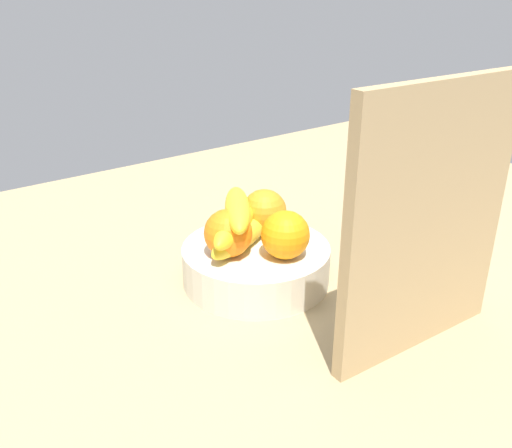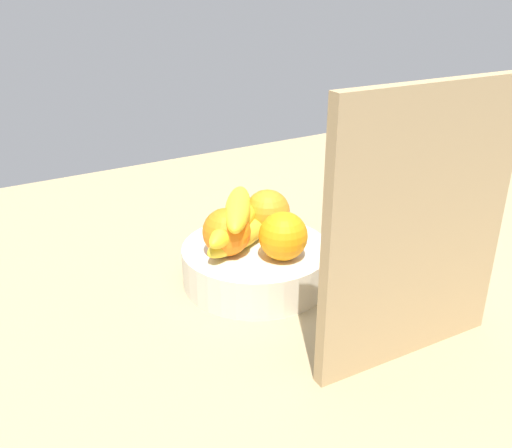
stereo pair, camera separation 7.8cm
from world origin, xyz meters
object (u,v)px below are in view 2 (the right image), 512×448
object	(u,v)px
orange_front_left	(283,236)
fruit_bowl	(256,264)
orange_front_right	(267,212)
banana_bunch	(238,223)
orange_center	(227,232)
cutting_board	(419,230)
thermos_tumbler	(413,208)

from	to	relation	value
orange_front_left	fruit_bowl	bearing A→B (deg)	-74.89
orange_front_right	banana_bunch	distance (cm)	7.14
orange_front_left	orange_center	distance (cm)	8.82
orange_center	banana_bunch	bearing A→B (deg)	-154.95
orange_center	cutting_board	xyz separation A→B (cm)	(-12.54, 26.65, 7.93)
orange_center	thermos_tumbler	bearing A→B (deg)	169.80
fruit_bowl	banana_bunch	size ratio (longest dim) A/B	1.36
banana_bunch	cutting_board	bearing A→B (deg)	109.03
orange_front_right	thermos_tumbler	size ratio (longest dim) A/B	0.42
thermos_tumbler	orange_front_right	bearing A→B (deg)	-21.57
orange_front_right	orange_center	xyz separation A→B (cm)	(9.68, 3.49, 0.00)
orange_center	cutting_board	distance (cm)	30.51
fruit_bowl	orange_center	world-z (taller)	orange_center
orange_center	cutting_board	bearing A→B (deg)	115.20
cutting_board	banana_bunch	bearing A→B (deg)	-68.29
orange_front_left	orange_center	world-z (taller)	same
banana_bunch	thermos_tumbler	world-z (taller)	thermos_tumbler
orange_center	cutting_board	size ratio (longest dim) A/B	0.21
fruit_bowl	orange_front_right	xyz separation A→B (cm)	(-4.48, -3.68, 6.93)
fruit_bowl	banana_bunch	bearing A→B (deg)	-33.48
fruit_bowl	orange_center	size ratio (longest dim) A/B	3.18
banana_bunch	fruit_bowl	bearing A→B (deg)	146.52
fruit_bowl	orange_front_left	size ratio (longest dim) A/B	3.18
banana_bunch	thermos_tumbler	bearing A→B (deg)	166.51
fruit_bowl	orange_front_right	bearing A→B (deg)	-140.57
orange_front_left	orange_front_right	size ratio (longest dim) A/B	1.00
orange_center	orange_front_right	bearing A→B (deg)	-160.19
cutting_board	thermos_tumbler	size ratio (longest dim) A/B	2.00
banana_bunch	thermos_tumbler	size ratio (longest dim) A/B	0.99
orange_center	banana_bunch	world-z (taller)	banana_bunch
orange_front_right	thermos_tumbler	world-z (taller)	thermos_tumbler
orange_front_left	orange_center	size ratio (longest dim) A/B	1.00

